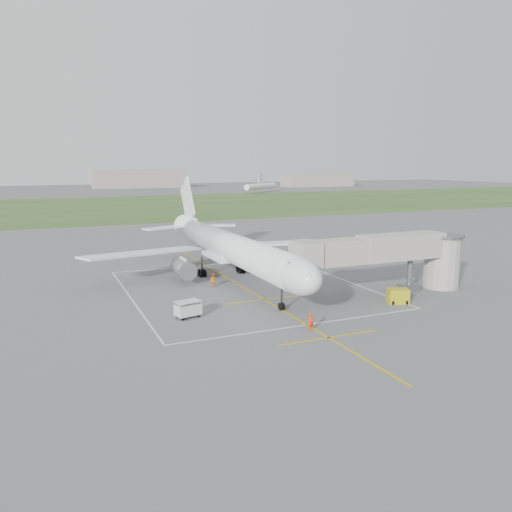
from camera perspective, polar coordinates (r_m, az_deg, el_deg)
name	(u,v)px	position (r m, az deg, el deg)	size (l,w,h in m)	color
ground	(233,281)	(66.66, -2.63, -2.91)	(700.00, 700.00, 0.00)	#4E4E50
grass_strip	(107,207)	(192.62, -16.67, 5.42)	(700.00, 120.00, 0.02)	#355324
apron_markings	(250,291)	(61.41, -0.68, -4.05)	(28.20, 60.00, 0.01)	#C09F0B
airliner	(231,248)	(66.48, -2.89, 0.91)	(38.93, 46.75, 13.52)	white
jet_bridge	(396,255)	(61.96, 15.69, 0.17)	(23.40, 5.00, 7.20)	gray
gpu_unit	(398,296)	(58.25, 15.92, -4.43)	(2.60, 2.18, 1.68)	#B1A816
baggage_cart	(188,309)	(51.38, -7.79, -6.03)	(2.78, 2.04, 1.74)	silver
ramp_worker_nose	(311,322)	(47.28, 6.28, -7.52)	(0.62, 0.41, 1.70)	#FF3208
ramp_worker_wing	(213,280)	(63.90, -4.92, -2.75)	(0.82, 0.64, 1.69)	orange
distant_hangars	(49,182)	(326.04, -22.54, 7.85)	(345.00, 49.00, 12.00)	gray
distant_aircraft	(116,190)	(246.95, -15.67, 7.31)	(178.13, 45.55, 8.85)	white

